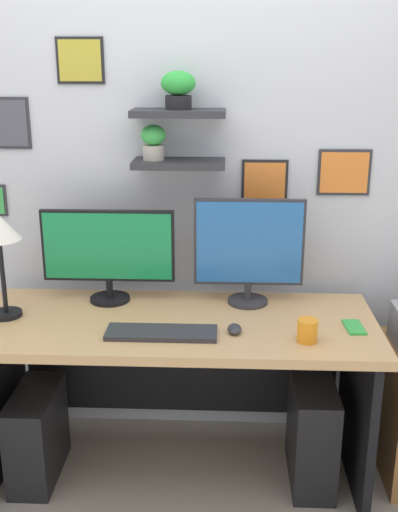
% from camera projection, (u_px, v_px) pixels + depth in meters
% --- Properties ---
extents(ground_plane, '(8.00, 8.00, 0.00)m').
position_uv_depth(ground_plane, '(177.00, 471.00, 2.82)').
color(ground_plane, gray).
extents(back_wall_assembly, '(4.40, 0.24, 2.70)m').
position_uv_depth(back_wall_assembly, '(180.00, 160.00, 2.83)').
color(back_wall_assembly, silver).
rests_on(back_wall_assembly, ground).
extents(desk, '(1.69, 0.68, 0.75)m').
position_uv_depth(desk, '(176.00, 359.00, 2.71)').
color(desk, tan).
rests_on(desk, ground).
extents(monitor_left, '(0.59, 0.18, 0.42)m').
position_uv_depth(monitor_left, '(108.00, 251.00, 2.74)').
color(monitor_left, black).
rests_on(monitor_left, desk).
extents(monitor_right, '(0.48, 0.18, 0.47)m').
position_uv_depth(monitor_right, '(249.00, 248.00, 2.71)').
color(monitor_right, '#2D2D33').
rests_on(monitor_right, desk).
extents(keyboard, '(0.44, 0.14, 0.02)m').
position_uv_depth(keyboard, '(161.00, 333.00, 2.45)').
color(keyboard, '#2D2D33').
rests_on(keyboard, desk).
extents(computer_mouse, '(0.06, 0.09, 0.03)m').
position_uv_depth(computer_mouse, '(235.00, 329.00, 2.47)').
color(computer_mouse, '#2D2D33').
rests_on(computer_mouse, desk).
extents(cell_phone, '(0.08, 0.14, 0.01)m').
position_uv_depth(cell_phone, '(354.00, 327.00, 2.51)').
color(cell_phone, green).
rests_on(cell_phone, desk).
extents(coffee_mug, '(0.08, 0.08, 0.09)m').
position_uv_depth(coffee_mug, '(307.00, 331.00, 2.39)').
color(coffee_mug, orange).
rests_on(coffee_mug, desk).
extents(computer_tower_left, '(0.18, 0.40, 0.41)m').
position_uv_depth(computer_tower_left, '(37.00, 434.00, 2.74)').
color(computer_tower_left, black).
rests_on(computer_tower_left, ground).
extents(computer_tower_right, '(0.18, 0.40, 0.47)m').
position_uv_depth(computer_tower_right, '(312.00, 432.00, 2.71)').
color(computer_tower_right, black).
rests_on(computer_tower_right, ground).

